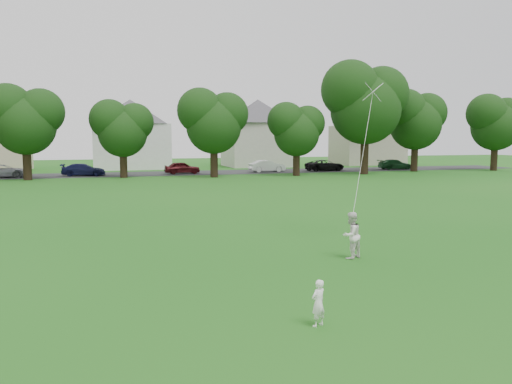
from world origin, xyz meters
name	(u,v)px	position (x,y,z in m)	size (l,w,h in m)	color
ground	(262,305)	(0.00, 0.00, 0.00)	(160.00, 160.00, 0.00)	#185714
street	(137,174)	(0.00, 42.00, 0.01)	(90.00, 7.00, 0.01)	#2D2D30
toddler	(318,303)	(0.67, -1.49, 0.47)	(0.34, 0.22, 0.94)	white
older_boy	(351,235)	(3.92, 3.32, 0.72)	(0.70, 0.54, 1.44)	white
kite	(363,154)	(4.90, 4.47, 3.17)	(1.46, 1.67, 5.23)	white
tree_row	(173,110)	(2.96, 36.24, 6.27)	(80.29, 9.04, 11.68)	black
parked_cars	(148,168)	(1.03, 41.00, 0.62)	(62.86, 2.34, 1.28)	black
house_row	(127,126)	(-0.49, 52.00, 5.05)	(76.24, 13.26, 10.49)	beige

